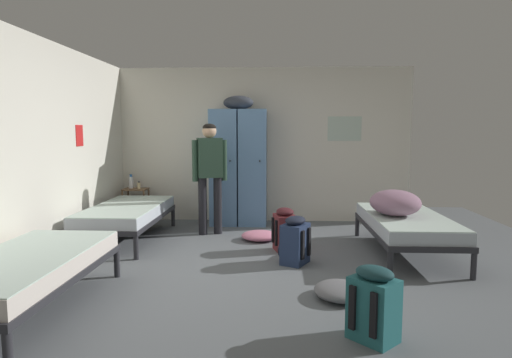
# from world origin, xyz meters

# --- Properties ---
(ground_plane) EXTENTS (7.86, 7.86, 0.00)m
(ground_plane) POSITION_xyz_m (0.00, 0.00, 0.00)
(ground_plane) COLOR slate
(room_backdrop) EXTENTS (4.88, 4.97, 2.55)m
(room_backdrop) POSITION_xyz_m (-1.21, 1.24, 1.28)
(room_backdrop) COLOR silver
(room_backdrop) RESTS_ON ground_plane
(locker_bank) EXTENTS (0.90, 0.55, 2.07)m
(locker_bank) POSITION_xyz_m (-0.37, 2.18, 0.97)
(locker_bank) COLOR #5B84B2
(locker_bank) RESTS_ON ground_plane
(shelf_unit) EXTENTS (0.38, 0.30, 0.57)m
(shelf_unit) POSITION_xyz_m (-2.08, 2.18, 0.35)
(shelf_unit) COLOR brown
(shelf_unit) RESTS_ON ground_plane
(bed_right) EXTENTS (0.90, 1.90, 0.49)m
(bed_right) POSITION_xyz_m (1.83, 0.50, 0.38)
(bed_right) COLOR #28282D
(bed_right) RESTS_ON ground_plane
(bed_left_rear) EXTENTS (0.90, 1.90, 0.49)m
(bed_left_rear) POSITION_xyz_m (-1.83, 1.03, 0.38)
(bed_left_rear) COLOR #28282D
(bed_left_rear) RESTS_ON ground_plane
(bed_left_front) EXTENTS (0.90, 1.90, 0.49)m
(bed_left_front) POSITION_xyz_m (-1.83, -1.42, 0.38)
(bed_left_front) COLOR #28282D
(bed_left_front) RESTS_ON ground_plane
(bedding_heap) EXTENTS (0.60, 0.72, 0.31)m
(bedding_heap) POSITION_xyz_m (1.69, 0.50, 0.64)
(bedding_heap) COLOR gray
(bedding_heap) RESTS_ON bed_right
(person_traveler) EXTENTS (0.49, 0.31, 1.62)m
(person_traveler) POSITION_xyz_m (-0.73, 1.44, 0.98)
(person_traveler) COLOR black
(person_traveler) RESTS_ON ground_plane
(water_bottle) EXTENTS (0.08, 0.08, 0.23)m
(water_bottle) POSITION_xyz_m (-2.16, 2.20, 0.67)
(water_bottle) COLOR white
(water_bottle) RESTS_ON shelf_unit
(lotion_bottle) EXTENTS (0.05, 0.05, 0.13)m
(lotion_bottle) POSITION_xyz_m (-2.01, 2.14, 0.63)
(lotion_bottle) COLOR beige
(lotion_bottle) RESTS_ON shelf_unit
(backpack_maroon) EXTENTS (0.38, 0.37, 0.55)m
(backpack_maroon) POSITION_xyz_m (0.36, 0.59, 0.26)
(backpack_maroon) COLOR maroon
(backpack_maroon) RESTS_ON ground_plane
(backpack_navy) EXTENTS (0.41, 0.39, 0.55)m
(backpack_navy) POSITION_xyz_m (0.45, 0.05, 0.26)
(backpack_navy) COLOR navy
(backpack_navy) RESTS_ON ground_plane
(backpack_teal) EXTENTS (0.42, 0.42, 0.55)m
(backpack_teal) POSITION_xyz_m (0.95, -1.76, 0.26)
(backpack_teal) COLOR #23666B
(backpack_teal) RESTS_ON ground_plane
(clothes_pile_pink) EXTENTS (0.51, 0.45, 0.13)m
(clothes_pile_pink) POSITION_xyz_m (0.01, 1.11, 0.06)
(clothes_pile_pink) COLOR pink
(clothes_pile_pink) RESTS_ON ground_plane
(clothes_pile_grey) EXTENTS (0.48, 0.52, 0.14)m
(clothes_pile_grey) POSITION_xyz_m (0.83, -0.97, 0.07)
(clothes_pile_grey) COLOR slate
(clothes_pile_grey) RESTS_ON ground_plane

